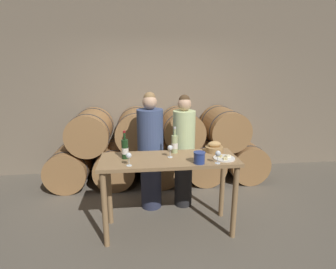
{
  "coord_description": "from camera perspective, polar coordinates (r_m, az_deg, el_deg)",
  "views": [
    {
      "loc": [
        -0.33,
        -2.83,
        1.98
      ],
      "look_at": [
        0.0,
        0.11,
        1.19
      ],
      "focal_mm": 28.0,
      "sensor_mm": 36.0,
      "label": 1
    }
  ],
  "objects": [
    {
      "name": "wine_glass_center",
      "position": [
        2.88,
        10.84,
        -4.21
      ],
      "size": [
        0.06,
        0.06,
        0.15
      ],
      "color": "white",
      "rests_on": "tasting_table"
    },
    {
      "name": "tasting_table",
      "position": [
        3.09,
        0.24,
        -7.84
      ],
      "size": [
        1.58,
        0.57,
        0.94
      ],
      "color": "#99754C",
      "rests_on": "ground_plane"
    },
    {
      "name": "person_right",
      "position": [
        3.65,
        3.44,
        -3.59
      ],
      "size": [
        0.3,
        0.3,
        1.6
      ],
      "color": "#232326",
      "rests_on": "ground_plane"
    },
    {
      "name": "person_left",
      "position": [
        3.6,
        -3.82,
        -3.7
      ],
      "size": [
        0.35,
        0.35,
        1.64
      ],
      "color": "#2D334C",
      "rests_on": "ground_plane"
    },
    {
      "name": "wine_glass_left",
      "position": [
        3.02,
        0.46,
        -3.05
      ],
      "size": [
        0.06,
        0.06,
        0.15
      ],
      "color": "white",
      "rests_on": "tasting_table"
    },
    {
      "name": "bread_basket",
      "position": [
        3.28,
        10.04,
        -2.86
      ],
      "size": [
        0.22,
        0.22,
        0.14
      ],
      "color": "#A87F4C",
      "rests_on": "tasting_table"
    },
    {
      "name": "blue_crock",
      "position": [
        2.87,
        6.83,
        -4.92
      ],
      "size": [
        0.13,
        0.13,
        0.13
      ],
      "color": "navy",
      "rests_on": "tasting_table"
    },
    {
      "name": "stone_wall_back",
      "position": [
        4.88,
        -2.52,
        10.45
      ],
      "size": [
        10.0,
        0.12,
        3.2
      ],
      "color": "gray",
      "rests_on": "ground_plane"
    },
    {
      "name": "cheese_plate",
      "position": [
        3.07,
        12.12,
        -5.03
      ],
      "size": [
        0.25,
        0.25,
        0.04
      ],
      "color": "white",
      "rests_on": "tasting_table"
    },
    {
      "name": "ground_plane",
      "position": [
        3.47,
        0.22,
        -19.88
      ],
      "size": [
        10.0,
        10.0,
        0.0
      ],
      "primitive_type": "plane",
      "color": "#665E51"
    },
    {
      "name": "wine_bottle_red",
      "position": [
        3.02,
        -9.36,
        -3.11
      ],
      "size": [
        0.08,
        0.08,
        0.33
      ],
      "color": "#193819",
      "rests_on": "tasting_table"
    },
    {
      "name": "wine_bottle_white",
      "position": [
        3.18,
        1.45,
        -2.06
      ],
      "size": [
        0.08,
        0.08,
        0.32
      ],
      "color": "#ADBC7F",
      "rests_on": "tasting_table"
    },
    {
      "name": "wine_glass_far_left",
      "position": [
        2.8,
        -8.55,
        -4.69
      ],
      "size": [
        0.06,
        0.06,
        0.15
      ],
      "color": "white",
      "rests_on": "tasting_table"
    },
    {
      "name": "barrel_stack",
      "position": [
        4.52,
        -1.89,
        -2.9
      ],
      "size": [
        3.69,
        0.88,
        1.27
      ],
      "color": "#9E7042",
      "rests_on": "ground_plane"
    }
  ]
}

